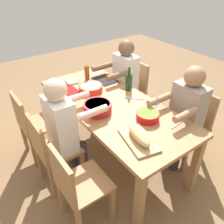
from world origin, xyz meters
TOP-DOWN VIEW (x-y plane):
  - ground_plane at (0.00, 0.00)m, footprint 8.00×8.00m
  - dining_table at (0.00, 0.00)m, footprint 1.93×0.86m
  - chair_near_right at (0.53, -0.75)m, footprint 0.40×0.40m
  - diner_near_right at (0.53, -0.57)m, footprint 0.41×0.53m
  - chair_near_left at (-0.53, -0.75)m, footprint 0.40×0.40m
  - diner_near_left at (-0.53, -0.57)m, footprint 0.41×0.53m
  - chair_far_center at (0.00, 0.75)m, footprint 0.40×0.40m
  - diner_far_center at (-0.00, 0.57)m, footprint 0.41×0.53m
  - chair_far_left at (-0.53, 0.75)m, footprint 0.40×0.40m
  - chair_far_right at (0.53, 0.75)m, footprint 0.40×0.40m
  - serving_bowl_greens at (-0.05, 0.21)m, footprint 0.29×0.29m
  - serving_bowl_salad at (-0.44, -0.11)m, footprint 0.22×0.22m
  - serving_bowl_pasta at (0.38, 0.04)m, footprint 0.28×0.28m
  - cutting_board at (-0.63, 0.17)m, footprint 0.44×0.30m
  - bread_loaf at (-0.63, 0.17)m, footprint 0.34×0.18m
  - wine_bottle at (0.14, -0.34)m, footprint 0.08×0.08m
  - beer_bottle at (0.61, -0.05)m, footprint 0.06×0.06m
  - wine_glass at (-0.37, -0.29)m, footprint 0.08×0.08m
  - placemat_near_right at (0.53, -0.27)m, footprint 0.32×0.23m
  - fork_near_left at (-0.67, -0.27)m, footprint 0.04×0.17m
  - placemat_far_right at (0.53, 0.27)m, footprint 0.32×0.23m
  - carving_knife at (-0.05, -0.26)m, footprint 0.19×0.17m
  - napkin_stack at (0.71, 0.11)m, footprint 0.16×0.16m

SIDE VIEW (x-z plane):
  - ground_plane at x=0.00m, z-range 0.00..0.00m
  - chair_near_right at x=0.53m, z-range 0.06..0.91m
  - chair_near_left at x=-0.53m, z-range 0.06..0.91m
  - chair_far_center at x=0.00m, z-range 0.06..0.91m
  - chair_far_left at x=-0.53m, z-range 0.06..0.91m
  - chair_far_right at x=0.53m, z-range 0.06..0.91m
  - dining_table at x=0.00m, z-range 0.29..1.03m
  - diner_near_right at x=0.53m, z-range 0.10..1.30m
  - diner_near_left at x=-0.53m, z-range 0.10..1.30m
  - diner_far_center at x=0.00m, z-range 0.10..1.30m
  - placemat_near_right at x=0.53m, z-range 0.74..0.75m
  - placemat_far_right at x=0.53m, z-range 0.74..0.75m
  - fork_near_left at x=-0.67m, z-range 0.74..0.75m
  - carving_knife at x=-0.05m, z-range 0.74..0.75m
  - cutting_board at x=-0.63m, z-range 0.74..0.76m
  - napkin_stack at x=0.71m, z-range 0.74..0.76m
  - serving_bowl_pasta at x=0.38m, z-range 0.75..0.82m
  - serving_bowl_salad at x=-0.44m, z-range 0.75..0.82m
  - serving_bowl_greens at x=-0.05m, z-range 0.75..0.85m
  - bread_loaf at x=-0.63m, z-range 0.76..0.85m
  - wine_bottle at x=0.14m, z-range 0.70..0.99m
  - beer_bottle at x=0.61m, z-range 0.74..0.96m
  - wine_glass at x=-0.37m, z-range 0.77..0.94m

